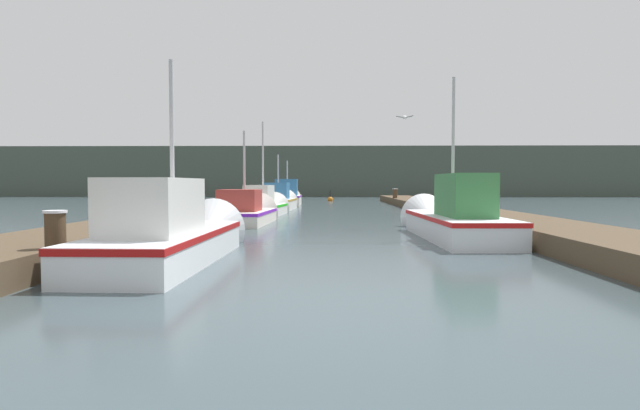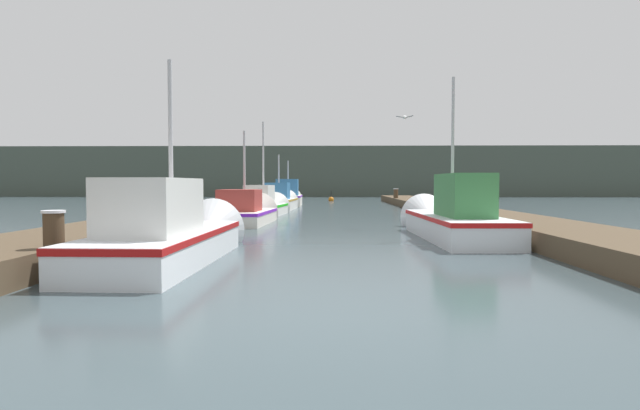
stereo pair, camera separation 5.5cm
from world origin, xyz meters
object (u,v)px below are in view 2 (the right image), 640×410
seagull_lead (405,117)px  fishing_boat_4 (280,201)px  fishing_boat_3 (265,206)px  channel_buoy (331,199)px  fishing_boat_1 (448,218)px  fishing_boat_5 (288,197)px  mooring_piling_1 (396,197)px  mooring_piling_0 (54,243)px  fishing_boat_2 (246,213)px  fishing_boat_0 (175,234)px

seagull_lead → fishing_boat_4: bearing=128.3°
fishing_boat_3 → channel_buoy: 18.22m
fishing_boat_1 → fishing_boat_5: 20.01m
fishing_boat_1 → fishing_boat_5: size_ratio=1.39×
fishing_boat_5 → channel_buoy: (2.81, 7.62, -0.40)m
mooring_piling_1 → fishing_boat_4: bearing=-140.2°
fishing_boat_5 → mooring_piling_0: bearing=-94.3°
fishing_boat_4 → seagull_lead: bearing=-61.8°
fishing_boat_5 → channel_buoy: bearing=68.6°
fishing_boat_2 → mooring_piling_1: fishing_boat_2 is taller
fishing_boat_1 → fishing_boat_3: fishing_boat_1 is taller
seagull_lead → fishing_boat_3: bearing=145.2°
mooring_piling_1 → seagull_lead: bearing=-96.5°
fishing_boat_4 → fishing_boat_5: 5.25m
mooring_piling_0 → mooring_piling_1: (8.48, 25.88, 0.04)m
fishing_boat_0 → fishing_boat_2: bearing=92.1°
fishing_boat_2 → mooring_piling_0: fishing_boat_2 is taller
fishing_boat_3 → seagull_lead: (5.34, -5.89, 3.16)m
fishing_boat_0 → mooring_piling_1: size_ratio=5.29×
fishing_boat_0 → mooring_piling_0: bearing=-123.2°
channel_buoy → fishing_boat_2: bearing=-97.8°
fishing_boat_0 → fishing_boat_4: (0.09, 18.10, -0.03)m
fishing_boat_0 → fishing_boat_5: fishing_boat_0 is taller
fishing_boat_0 → fishing_boat_1: 7.39m
fishing_boat_0 → fishing_boat_2: fishing_boat_0 is taller
fishing_boat_2 → fishing_boat_0: bearing=-86.1°
channel_buoy → seagull_lead: (2.37, -23.86, 3.42)m
fishing_boat_2 → mooring_piling_1: (7.36, 15.48, 0.18)m
fishing_boat_2 → seagull_lead: 6.46m
fishing_boat_5 → seagull_lead: seagull_lead is taller
fishing_boat_0 → fishing_boat_4: bearing=90.9°
fishing_boat_0 → mooring_piling_0: (-1.25, -1.83, 0.03)m
fishing_boat_3 → mooring_piling_0: size_ratio=4.81×
fishing_boat_3 → seagull_lead: bearing=-42.6°
fishing_boat_1 → fishing_boat_3: size_ratio=1.35×
fishing_boat_4 → channel_buoy: size_ratio=4.96×
fishing_boat_0 → channel_buoy: (2.93, 30.97, -0.35)m
fishing_boat_1 → fishing_boat_5: (-5.94, 19.11, 0.05)m
mooring_piling_1 → fishing_boat_0: bearing=-106.7°
fishing_boat_1 → fishing_boat_0: bearing=-146.4°
fishing_boat_2 → fishing_boat_5: bearing=92.1°
fishing_boat_5 → mooring_piling_0: size_ratio=4.69×
fishing_boat_1 → mooring_piling_0: (-7.31, -6.06, 0.03)m
mooring_piling_0 → channel_buoy: bearing=82.7°
fishing_boat_5 → fishing_boat_0: bearing=-91.5°
fishing_boat_0 → mooring_piling_0: fishing_boat_0 is taller
fishing_boat_0 → fishing_boat_2: 8.58m
fishing_boat_2 → fishing_boat_5: 14.77m
fishing_boat_2 → mooring_piling_1: size_ratio=4.16×
mooring_piling_0 → mooring_piling_1: size_ratio=0.93×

